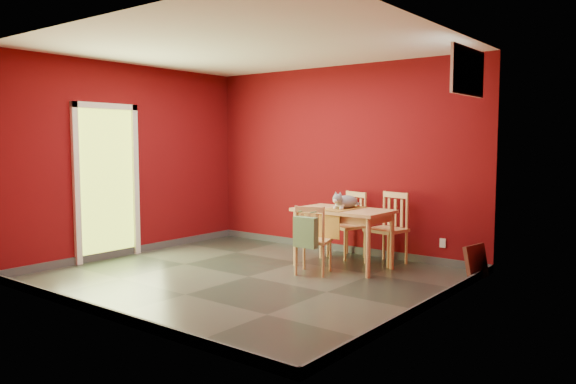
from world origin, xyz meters
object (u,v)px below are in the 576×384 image
Objects in this scene: chair_far_right at (388,227)px; picture_frame at (476,262)px; tote_bag at (306,232)px; dining_table at (343,216)px; cat at (346,199)px; chair_near at (312,239)px; chair_far_left at (348,224)px.

picture_frame is at bearing -6.45° from chair_far_right.
dining_table is at bearing 85.52° from tote_bag.
cat is (0.00, 0.07, 0.21)m from dining_table.
chair_near reaches higher than picture_frame.
dining_table is 0.59m from chair_near.
chair_far_right is 2.24× the size of picture_frame.
chair_far_left is at bearing 108.85° from cat.
chair_far_left reaches higher than chair_near.
cat reaches higher than dining_table.
picture_frame is (1.57, 0.37, -0.67)m from cat.
chair_far_right is 1.12× the size of chair_near.
chair_far_left is at bearing 99.85° from tote_bag.
picture_frame is (1.22, -0.14, -0.28)m from chair_far_right.
dining_table is 1.29× the size of chair_far_right.
chair_near is at bearing -80.52° from chair_far_left.
dining_table is 2.83× the size of tote_bag.
chair_far_right is 1.26m from picture_frame.
dining_table is 0.69m from chair_far_right.
cat is at bearing -61.38° from chair_far_left.
picture_frame is at bearing 35.80° from tote_bag.
chair_near is 1.96× the size of tote_bag.
chair_far_left is at bearing 174.82° from picture_frame.
tote_bag is at bearing -80.15° from chair_far_left.
chair_near is (-0.45, -1.11, -0.05)m from chair_far_right.
chair_far_right is 1.20m from chair_near.
chair_far_left is 1.16m from chair_near.
tote_bag is (0.23, -1.34, 0.08)m from chair_far_left.
chair_near is at bearing -111.87° from chair_far_right.
chair_far_left reaches higher than tote_bag.
picture_frame is at bearing -5.18° from chair_far_left.
cat is 1.74m from picture_frame.
chair_near is at bearing -109.30° from cat.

